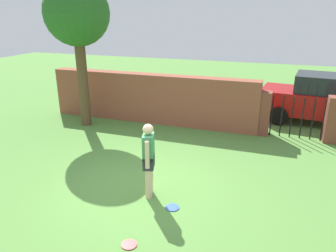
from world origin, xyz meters
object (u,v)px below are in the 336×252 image
object	(u,v)px
person	(149,157)
car	(324,100)
frisbee_red	(129,245)
frisbee_blue	(172,207)
tree	(77,16)

from	to	relation	value
person	car	distance (m)	7.51
person	car	xyz separation A→B (m)	(3.97, 6.38, -0.04)
person	frisbee_red	world-z (taller)	person
car	frisbee_blue	bearing A→B (deg)	69.88
frisbee_red	frisbee_blue	size ratio (longest dim) A/B	1.00
person	car	size ratio (longest dim) A/B	0.37
car	frisbee_blue	xyz separation A→B (m)	(-3.34, -6.68, -0.85)
car	frisbee_red	world-z (taller)	car
frisbee_red	frisbee_blue	world-z (taller)	same
person	frisbee_blue	world-z (taller)	person
tree	frisbee_red	xyz separation A→B (m)	(4.10, -5.12, -3.60)
person	frisbee_blue	size ratio (longest dim) A/B	6.00
frisbee_blue	tree	bearing A→B (deg)	139.17
car	person	bearing A→B (deg)	64.55
frisbee_red	frisbee_blue	xyz separation A→B (m)	(0.35, 1.28, 0.00)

